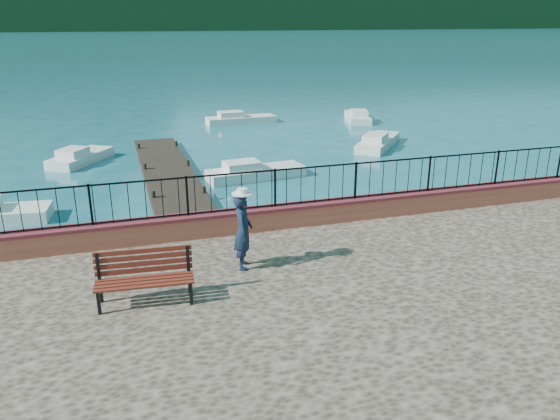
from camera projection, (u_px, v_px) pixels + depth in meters
ground at (342, 343)px, 11.17m from camera, size 2000.00×2000.00×0.00m
parapet at (286, 216)px, 14.00m from camera, size 28.00×0.46×0.58m
railing at (287, 187)px, 13.74m from camera, size 27.00×0.05×0.95m
dock at (172, 184)px, 21.35m from camera, size 2.00×16.00×0.30m
far_forest at (107, 12)px, 278.12m from camera, size 900.00×60.00×18.00m
companion_hill at (322, 24)px, 576.91m from camera, size 448.00×384.00×180.00m
park_bench at (145, 288)px, 10.25m from camera, size 1.86×0.74×1.01m
person at (243, 231)px, 11.53m from camera, size 0.55×0.69×1.66m
hat at (242, 191)px, 11.24m from camera, size 0.44×0.44×0.12m
boat_1 at (256, 169)px, 22.51m from camera, size 4.16×1.74×0.80m
boat_2 at (378, 139)px, 28.05m from camera, size 3.83×4.12×0.80m
boat_3 at (80, 154)px, 24.94m from camera, size 3.00×3.56×0.80m
boat_4 at (241, 117)px, 34.24m from camera, size 4.37×1.48×0.80m
boat_5 at (358, 115)px, 35.05m from camera, size 2.30×3.81×0.80m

